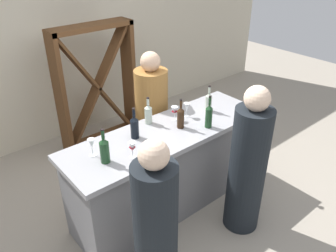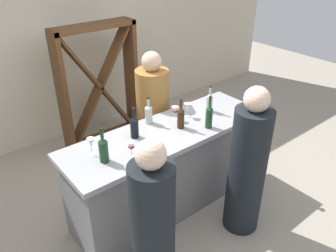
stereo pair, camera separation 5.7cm
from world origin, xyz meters
name	(u,v)px [view 2 (the right image)]	position (x,y,z in m)	size (l,w,h in m)	color
ground_plane	(168,203)	(0.00, 0.00, 0.00)	(12.00, 12.00, 0.00)	#9E9384
back_wall	(66,38)	(0.00, 2.20, 1.40)	(8.00, 0.10, 2.80)	beige
bar_counter	(168,169)	(0.00, 0.00, 0.48)	(2.17, 0.69, 0.95)	slate
wine_rack	(99,87)	(0.13, 1.65, 0.83)	(1.10, 0.28, 1.67)	brown
wine_bottle_leftmost_olive_green	(103,149)	(-0.74, -0.06, 1.07)	(0.08, 0.08, 0.32)	#193D1E
wine_bottle_second_left_near_black	(134,126)	(-0.32, 0.10, 1.06)	(0.08, 0.08, 0.31)	black
wine_bottle_center_clear_pale	(149,113)	(-0.06, 0.24, 1.05)	(0.08, 0.08, 0.29)	#B7C6B2
wine_bottle_second_right_amber_brown	(181,117)	(0.14, -0.03, 1.06)	(0.07, 0.07, 0.31)	#331E0F
wine_bottle_rightmost_olive_green	(209,116)	(0.35, -0.20, 1.07)	(0.07, 0.07, 0.34)	#193D1E
wine_bottle_far_right_clear_pale	(209,102)	(0.61, 0.04, 1.06)	(0.07, 0.07, 0.29)	#B7C6B2
wine_glass_near_left	(252,103)	(0.95, -0.26, 1.06)	(0.06, 0.06, 0.16)	white
wine_glass_near_center	(131,147)	(-0.53, -0.16, 1.05)	(0.07, 0.07, 0.15)	white
wine_glass_near_right	(91,143)	(-0.78, 0.09, 1.06)	(0.07, 0.07, 0.17)	white
wine_glass_far_left	(187,108)	(0.34, 0.10, 1.05)	(0.07, 0.07, 0.15)	white
wine_glass_far_center	(175,111)	(0.19, 0.13, 1.05)	(0.07, 0.07, 0.15)	white
person_left_guest	(247,168)	(0.39, -0.70, 0.71)	(0.40, 0.40, 1.54)	black
person_center_guest	(153,230)	(-0.74, -0.74, 0.68)	(0.36, 0.36, 1.48)	black
person_right_guest	(153,120)	(0.27, 0.61, 0.71)	(0.42, 0.42, 1.54)	#9E6B33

